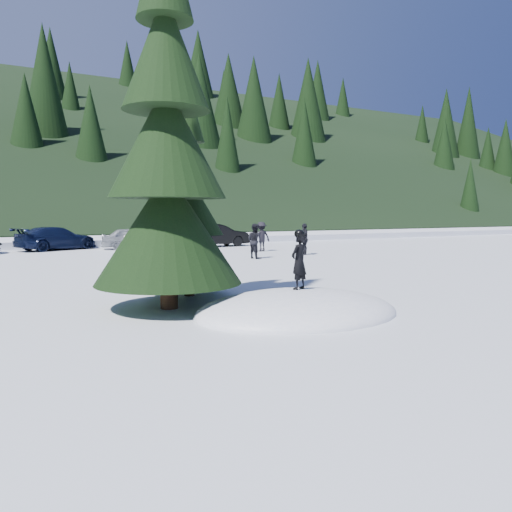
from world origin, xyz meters
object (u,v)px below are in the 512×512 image
adult_2 (261,237)px  adult_1 (304,239)px  spruce_tall (167,156)px  spruce_short (189,213)px  child_skier (299,261)px  car_4 (134,238)px  car_3 (56,238)px  car_5 (215,235)px  adult_0 (255,241)px

adult_2 → adult_1: bearing=103.2°
spruce_tall → adult_2: (9.56, 13.15, -2.52)m
adult_2 → spruce_short: bearing=51.3°
spruce_tall → child_skier: 3.63m
spruce_short → car_4: 17.10m
adult_2 → car_3: bearing=-35.7°
adult_2 → car_3: size_ratio=0.36×
spruce_short → child_skier: size_ratio=4.47×
car_3 → car_5: 9.12m
adult_2 → car_4: size_ratio=0.44×
spruce_short → adult_0: spruce_short is taller
car_3 → car_5: car_5 is taller
adult_1 → adult_2: size_ratio=0.98×
adult_2 → car_4: 7.57m
adult_2 → car_4: bearing=-44.3°
spruce_tall → car_3: (-0.13, 19.46, -2.67)m
car_4 → spruce_tall: bearing=177.5°
spruce_short → adult_0: 10.38m
car_3 → car_4: size_ratio=1.23×
child_skier → adult_0: 12.25m
car_5 → child_skier: bearing=154.0°
child_skier → car_4: size_ratio=0.33×
car_3 → adult_1: bearing=-155.2°
adult_0 → adult_2: adult_0 is taller
adult_2 → car_3: adult_2 is taller
spruce_tall → spruce_short: size_ratio=1.60×
child_skier → spruce_short: bearing=-88.5°
spruce_short → adult_1: 12.94m
adult_0 → car_4: size_ratio=0.44×
child_skier → adult_2: 16.45m
adult_0 → spruce_tall: bearing=130.1°
spruce_tall → adult_2: bearing=54.0°
child_skier → car_3: bearing=-105.6°
adult_0 → car_3: size_ratio=0.36×
child_skier → car_5: bearing=-130.8°
adult_0 → adult_2: 4.25m
car_3 → spruce_short: bearing=159.7°
spruce_tall → car_4: 18.80m
adult_1 → adult_2: adult_2 is taller
spruce_short → car_3: 18.15m
spruce_short → car_4: (2.90, 16.79, -1.48)m
spruce_tall → adult_0: spruce_tall is taller
spruce_tall → adult_2: size_ratio=5.38×
spruce_tall → child_skier: size_ratio=7.16×
spruce_short → child_skier: bearing=-66.2°
adult_1 → car_5: size_ratio=0.37×
car_3 → adult_2: bearing=-146.9°
spruce_short → adult_0: size_ratio=3.35×
adult_0 → adult_1: size_ratio=1.02×
spruce_short → car_5: 18.16m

